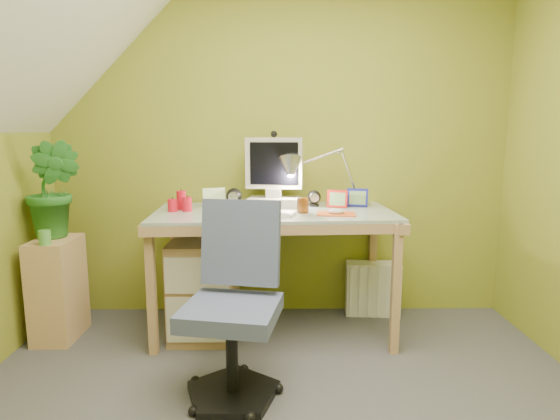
{
  "coord_description": "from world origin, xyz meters",
  "views": [
    {
      "loc": [
        -0.02,
        -1.72,
        1.31
      ],
      "look_at": [
        0.0,
        1.0,
        0.85
      ],
      "focal_mm": 30.0,
      "sensor_mm": 36.0,
      "label": 1
    }
  ],
  "objects_px": {
    "desk_lamp": "(341,164)",
    "radiator": "(373,288)",
    "task_chair": "(231,310)",
    "desk": "(274,271)",
    "potted_plant": "(54,189)",
    "side_ledge": "(58,289)",
    "monitor": "(274,167)"
  },
  "relations": [
    {
      "from": "desk",
      "to": "desk_lamp",
      "type": "xyz_separation_m",
      "value": [
        0.45,
        0.18,
        0.69
      ]
    },
    {
      "from": "monitor",
      "to": "task_chair",
      "type": "xyz_separation_m",
      "value": [
        -0.21,
        -0.98,
        -0.62
      ]
    },
    {
      "from": "side_ledge",
      "to": "radiator",
      "type": "xyz_separation_m",
      "value": [
        2.08,
        0.37,
        -0.13
      ]
    },
    {
      "from": "radiator",
      "to": "potted_plant",
      "type": "bearing_deg",
      "value": -166.85
    },
    {
      "from": "desk_lamp",
      "to": "desk",
      "type": "bearing_deg",
      "value": -157.21
    },
    {
      "from": "monitor",
      "to": "side_ledge",
      "type": "distance_m",
      "value": 1.59
    },
    {
      "from": "desk",
      "to": "monitor",
      "type": "distance_m",
      "value": 0.7
    },
    {
      "from": "monitor",
      "to": "desk_lamp",
      "type": "relative_size",
      "value": 0.95
    },
    {
      "from": "potted_plant",
      "to": "radiator",
      "type": "height_order",
      "value": "potted_plant"
    },
    {
      "from": "task_chair",
      "to": "radiator",
      "type": "distance_m",
      "value": 1.43
    },
    {
      "from": "monitor",
      "to": "potted_plant",
      "type": "distance_m",
      "value": 1.4
    },
    {
      "from": "side_ledge",
      "to": "radiator",
      "type": "relative_size",
      "value": 1.69
    },
    {
      "from": "monitor",
      "to": "desk_lamp",
      "type": "height_order",
      "value": "desk_lamp"
    },
    {
      "from": "monitor",
      "to": "desk",
      "type": "bearing_deg",
      "value": -83.24
    },
    {
      "from": "radiator",
      "to": "desk_lamp",
      "type": "bearing_deg",
      "value": -156.41
    },
    {
      "from": "desk_lamp",
      "to": "task_chair",
      "type": "xyz_separation_m",
      "value": [
        -0.66,
        -0.98,
        -0.63
      ]
    },
    {
      "from": "desk",
      "to": "desk_lamp",
      "type": "relative_size",
      "value": 2.67
    },
    {
      "from": "desk",
      "to": "radiator",
      "type": "xyz_separation_m",
      "value": [
        0.71,
        0.27,
        -0.21
      ]
    },
    {
      "from": "side_ledge",
      "to": "potted_plant",
      "type": "height_order",
      "value": "potted_plant"
    },
    {
      "from": "desk_lamp",
      "to": "potted_plant",
      "type": "xyz_separation_m",
      "value": [
        -1.82,
        -0.23,
        -0.14
      ]
    },
    {
      "from": "desk",
      "to": "radiator",
      "type": "distance_m",
      "value": 0.79
    },
    {
      "from": "potted_plant",
      "to": "radiator",
      "type": "distance_m",
      "value": 2.24
    },
    {
      "from": "desk",
      "to": "monitor",
      "type": "bearing_deg",
      "value": 87.19
    },
    {
      "from": "monitor",
      "to": "task_chair",
      "type": "bearing_deg",
      "value": -95.07
    },
    {
      "from": "task_chair",
      "to": "side_ledge",
      "type": "bearing_deg",
      "value": 159.48
    },
    {
      "from": "side_ledge",
      "to": "radiator",
      "type": "distance_m",
      "value": 2.12
    },
    {
      "from": "radiator",
      "to": "desk",
      "type": "bearing_deg",
      "value": -154.7
    },
    {
      "from": "side_ledge",
      "to": "radiator",
      "type": "bearing_deg",
      "value": 10.03
    },
    {
      "from": "side_ledge",
      "to": "task_chair",
      "type": "bearing_deg",
      "value": -31.03
    },
    {
      "from": "potted_plant",
      "to": "desk_lamp",
      "type": "bearing_deg",
      "value": 7.13
    },
    {
      "from": "task_chair",
      "to": "radiator",
      "type": "bearing_deg",
      "value": 59.98
    },
    {
      "from": "desk_lamp",
      "to": "radiator",
      "type": "bearing_deg",
      "value": 20.11
    }
  ]
}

